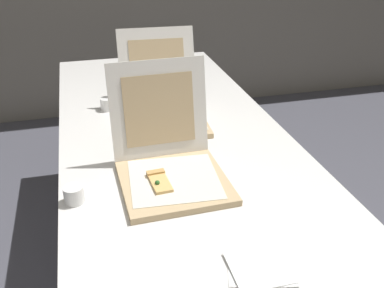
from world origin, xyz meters
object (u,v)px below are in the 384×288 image
(cup_white_near_left, at_px, (74,195))
(pizza_box_middle, at_px, (163,108))
(table, at_px, (176,148))
(cup_white_far, at_px, (107,104))
(napkin_pile, at_px, (260,267))
(pizza_box_front, at_px, (170,165))

(cup_white_near_left, bearing_deg, pizza_box_middle, 54.26)
(table, bearing_deg, cup_white_far, 123.16)
(table, relative_size, pizza_box_middle, 4.99)
(table, bearing_deg, napkin_pile, -86.97)
(pizza_box_middle, relative_size, cup_white_far, 7.49)
(pizza_box_front, distance_m, cup_white_far, 0.68)
(cup_white_near_left, distance_m, napkin_pile, 0.62)
(cup_white_near_left, relative_size, cup_white_far, 1.00)
(table, height_order, cup_white_far, cup_white_far)
(table, relative_size, cup_white_near_left, 37.38)
(napkin_pile, bearing_deg, pizza_box_front, 104.84)
(pizza_box_middle, distance_m, cup_white_near_left, 0.68)
(table, xyz_separation_m, pizza_box_middle, (-0.01, 0.19, 0.10))
(pizza_box_front, height_order, napkin_pile, pizza_box_front)
(cup_white_far, distance_m, napkin_pile, 1.18)
(pizza_box_front, relative_size, pizza_box_middle, 0.89)
(pizza_box_front, relative_size, cup_white_far, 6.67)
(table, relative_size, pizza_box_front, 5.61)
(napkin_pile, bearing_deg, cup_white_far, 103.82)
(table, height_order, napkin_pile, napkin_pile)
(pizza_box_middle, distance_m, napkin_pile, 0.97)
(table, distance_m, pizza_box_middle, 0.22)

